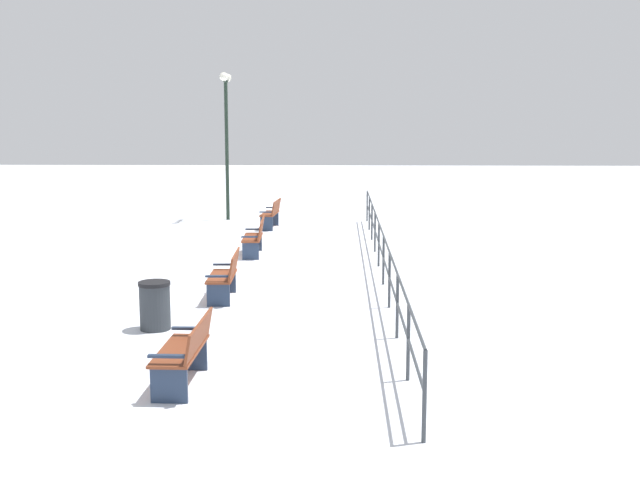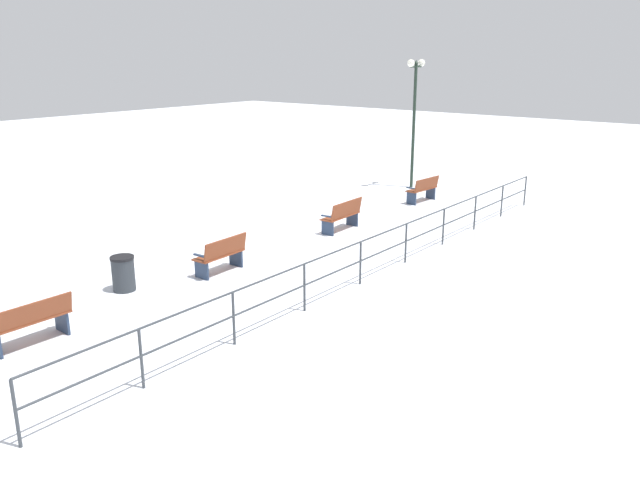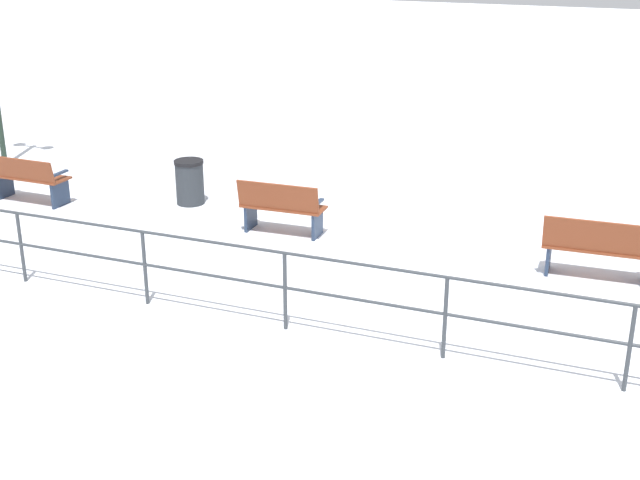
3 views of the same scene
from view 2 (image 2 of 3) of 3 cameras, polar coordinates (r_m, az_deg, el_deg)
ground_plane at (r=17.21m, az=-2.79°, el=-0.87°), size 80.00×80.00×0.00m
bench_nearest at (r=22.93m, az=9.25°, el=4.55°), size 0.58×1.46×0.90m
bench_second at (r=18.92m, az=2.04°, el=2.25°), size 0.57×1.54×0.93m
bench_third at (r=15.44m, az=-8.87°, el=-1.30°), size 0.58×1.38×0.91m
bench_fourth at (r=12.69m, az=-24.61°, el=-6.64°), size 0.58×1.47×0.87m
lamppost_near at (r=25.13m, az=8.51°, el=12.37°), size 0.28×1.07×4.90m
waterfront_railing at (r=15.27m, az=5.81°, el=-0.44°), size 0.05×18.13×1.04m
trash_bin at (r=14.82m, az=-17.26°, el=-2.88°), size 0.52×0.52×0.80m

